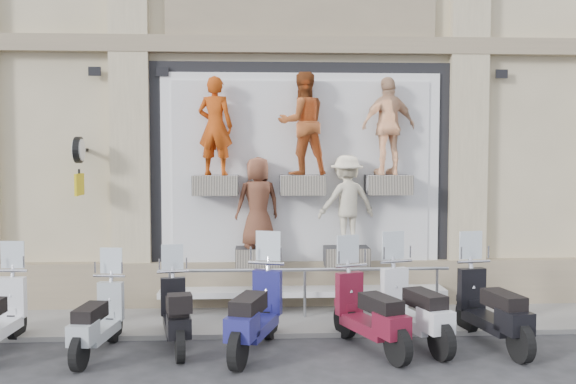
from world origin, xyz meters
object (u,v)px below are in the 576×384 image
object	(u,v)px
guard_rail	(305,295)
scooter_g	(414,291)
scooter_h	(493,292)
scooter_e	(255,295)
scooter_f	(370,296)
scooter_d	(176,299)
clock_sign_bracket	(79,158)
scooter_c	(97,305)

from	to	relation	value
guard_rail	scooter_g	size ratio (longest dim) A/B	2.48
scooter_h	scooter_e	bearing A→B (deg)	172.05
scooter_e	scooter_f	world-z (taller)	scooter_e
guard_rail	scooter_d	xyz separation A→B (m)	(-2.03, -1.41, 0.27)
clock_sign_bracket	scooter_d	world-z (taller)	clock_sign_bracket
guard_rail	scooter_d	bearing A→B (deg)	-145.16
guard_rail	scooter_h	world-z (taller)	scooter_h
scooter_d	scooter_g	xyz separation A→B (m)	(3.56, -0.04, 0.09)
scooter_d	scooter_e	size ratio (longest dim) A/B	0.87
scooter_f	scooter_d	bearing A→B (deg)	153.46
scooter_g	scooter_f	bearing A→B (deg)	-179.15
scooter_e	scooter_c	bearing A→B (deg)	-163.33
scooter_f	scooter_h	xyz separation A→B (m)	(1.86, 0.10, 0.01)
scooter_c	scooter_g	bearing A→B (deg)	10.26
clock_sign_bracket	scooter_h	world-z (taller)	clock_sign_bracket
scooter_c	scooter_d	world-z (taller)	scooter_d
guard_rail	scooter_g	xyz separation A→B (m)	(1.54, -1.46, 0.36)
scooter_h	guard_rail	bearing A→B (deg)	139.53
scooter_c	guard_rail	bearing A→B (deg)	35.88
scooter_c	scooter_d	bearing A→B (deg)	21.46
clock_sign_bracket	guard_rail	bearing A→B (deg)	-6.84
scooter_c	scooter_f	distance (m)	3.93
guard_rail	scooter_f	bearing A→B (deg)	-63.90
guard_rail	scooter_e	size ratio (longest dim) A/B	2.41
scooter_e	scooter_f	distance (m)	1.68
clock_sign_bracket	scooter_f	bearing A→B (deg)	-24.44
scooter_c	scooter_e	size ratio (longest dim) A/B	0.86
scooter_e	scooter_f	xyz separation A→B (m)	(1.68, 0.03, -0.03)
scooter_g	scooter_h	world-z (taller)	scooter_h
guard_rail	scooter_d	distance (m)	2.48
clock_sign_bracket	scooter_f	distance (m)	5.55
scooter_e	clock_sign_bracket	bearing A→B (deg)	161.84
guard_rail	scooter_f	xyz separation A→B (m)	(0.82, -1.68, 0.35)
guard_rail	scooter_f	world-z (taller)	scooter_f
scooter_c	scooter_d	size ratio (longest dim) A/B	1.00
scooter_h	scooter_f	bearing A→B (deg)	173.10
scooter_f	scooter_g	world-z (taller)	scooter_g
clock_sign_bracket	scooter_f	xyz separation A→B (m)	(4.72, -2.15, -1.98)
scooter_e	scooter_h	world-z (taller)	scooter_e
scooter_e	scooter_h	xyz separation A→B (m)	(3.54, 0.13, -0.02)
guard_rail	scooter_e	bearing A→B (deg)	-116.56
guard_rail	scooter_c	distance (m)	3.54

